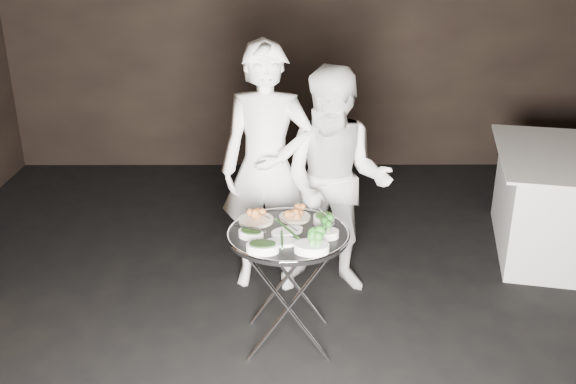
{
  "coord_description": "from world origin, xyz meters",
  "views": [
    {
      "loc": [
        -0.14,
        -3.13,
        2.39
      ],
      "look_at": [
        -0.12,
        0.39,
        0.95
      ],
      "focal_mm": 40.0,
      "sensor_mm": 36.0,
      "label": 1
    }
  ],
  "objects_px": {
    "tray_stand": "(288,284)",
    "serving_tray": "(288,235)",
    "waiter_right": "(336,183)",
    "waiter_left": "(267,169)"
  },
  "relations": [
    {
      "from": "waiter_left",
      "to": "waiter_right",
      "type": "xyz_separation_m",
      "value": [
        0.47,
        -0.06,
        -0.08
      ]
    },
    {
      "from": "waiter_left",
      "to": "waiter_right",
      "type": "height_order",
      "value": "waiter_left"
    },
    {
      "from": "serving_tray",
      "to": "waiter_right",
      "type": "bearing_deg",
      "value": 64.61
    },
    {
      "from": "tray_stand",
      "to": "serving_tray",
      "type": "xyz_separation_m",
      "value": [
        0.0,
        0.0,
        0.33
      ]
    },
    {
      "from": "tray_stand",
      "to": "waiter_right",
      "type": "distance_m",
      "value": 0.86
    },
    {
      "from": "waiter_right",
      "to": "waiter_left",
      "type": "bearing_deg",
      "value": -173.54
    },
    {
      "from": "serving_tray",
      "to": "waiter_right",
      "type": "relative_size",
      "value": 0.45
    },
    {
      "from": "serving_tray",
      "to": "waiter_left",
      "type": "distance_m",
      "value": 0.77
    },
    {
      "from": "serving_tray",
      "to": "waiter_right",
      "type": "xyz_separation_m",
      "value": [
        0.33,
        0.69,
        0.05
      ]
    },
    {
      "from": "serving_tray",
      "to": "waiter_left",
      "type": "xyz_separation_m",
      "value": [
        -0.14,
        0.75,
        0.13
      ]
    }
  ]
}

